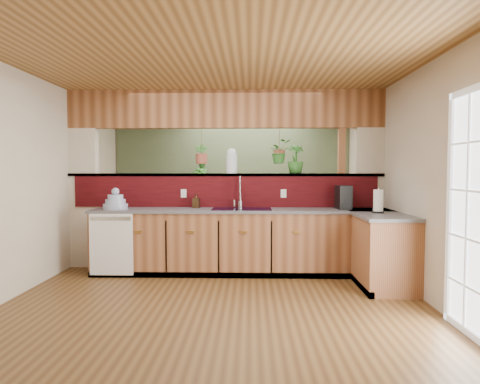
{
  "coord_description": "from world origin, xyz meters",
  "views": [
    {
      "loc": [
        0.38,
        -4.93,
        1.44
      ],
      "look_at": [
        0.23,
        0.7,
        1.15
      ],
      "focal_mm": 32.0,
      "sensor_mm": 36.0,
      "label": 1
    }
  ],
  "objects_px": {
    "soap_dispenser": "(196,201)",
    "shelving_console": "(185,219)",
    "faucet": "(240,191)",
    "paper_towel": "(378,202)",
    "dish_stack": "(116,202)",
    "coffee_maker": "(344,198)",
    "glass_jar": "(232,161)"
  },
  "relations": [
    {
      "from": "soap_dispenser",
      "to": "shelving_console",
      "type": "distance_m",
      "value": 2.24
    },
    {
      "from": "faucet",
      "to": "paper_towel",
      "type": "relative_size",
      "value": 1.44
    },
    {
      "from": "dish_stack",
      "to": "coffee_maker",
      "type": "relative_size",
      "value": 1.04
    },
    {
      "from": "coffee_maker",
      "to": "glass_jar",
      "type": "xyz_separation_m",
      "value": [
        -1.56,
        0.36,
        0.52
      ]
    },
    {
      "from": "coffee_maker",
      "to": "paper_towel",
      "type": "xyz_separation_m",
      "value": [
        0.33,
        -0.5,
        -0.01
      ]
    },
    {
      "from": "coffee_maker",
      "to": "shelving_console",
      "type": "distance_m",
      "value": 3.45
    },
    {
      "from": "paper_towel",
      "to": "soap_dispenser",
      "type": "bearing_deg",
      "value": 165.08
    },
    {
      "from": "faucet",
      "to": "soap_dispenser",
      "type": "height_order",
      "value": "faucet"
    },
    {
      "from": "faucet",
      "to": "glass_jar",
      "type": "distance_m",
      "value": 0.5
    },
    {
      "from": "coffee_maker",
      "to": "glass_jar",
      "type": "distance_m",
      "value": 1.69
    },
    {
      "from": "paper_towel",
      "to": "glass_jar",
      "type": "bearing_deg",
      "value": 155.48
    },
    {
      "from": "coffee_maker",
      "to": "shelving_console",
      "type": "height_order",
      "value": "coffee_maker"
    },
    {
      "from": "glass_jar",
      "to": "soap_dispenser",
      "type": "bearing_deg",
      "value": -155.47
    },
    {
      "from": "dish_stack",
      "to": "glass_jar",
      "type": "distance_m",
      "value": 1.75
    },
    {
      "from": "dish_stack",
      "to": "coffee_maker",
      "type": "bearing_deg",
      "value": 1.12
    },
    {
      "from": "faucet",
      "to": "shelving_console",
      "type": "xyz_separation_m",
      "value": [
        -1.11,
        2.12,
        -0.64
      ]
    },
    {
      "from": "soap_dispenser",
      "to": "glass_jar",
      "type": "relative_size",
      "value": 0.58
    },
    {
      "from": "coffee_maker",
      "to": "paper_towel",
      "type": "bearing_deg",
      "value": -60.89
    },
    {
      "from": "soap_dispenser",
      "to": "coffee_maker",
      "type": "bearing_deg",
      "value": -3.75
    },
    {
      "from": "faucet",
      "to": "coffee_maker",
      "type": "xyz_separation_m",
      "value": [
        1.44,
        -0.14,
        -0.09
      ]
    },
    {
      "from": "dish_stack",
      "to": "paper_towel",
      "type": "height_order",
      "value": "paper_towel"
    },
    {
      "from": "faucet",
      "to": "paper_towel",
      "type": "distance_m",
      "value": 1.88
    },
    {
      "from": "faucet",
      "to": "coffee_maker",
      "type": "bearing_deg",
      "value": -5.72
    },
    {
      "from": "coffee_maker",
      "to": "glass_jar",
      "type": "bearing_deg",
      "value": 162.95
    },
    {
      "from": "dish_stack",
      "to": "shelving_console",
      "type": "bearing_deg",
      "value": 75.3
    },
    {
      "from": "soap_dispenser",
      "to": "paper_towel",
      "type": "height_order",
      "value": "paper_towel"
    },
    {
      "from": "faucet",
      "to": "dish_stack",
      "type": "xyz_separation_m",
      "value": [
        -1.72,
        -0.21,
        -0.15
      ]
    },
    {
      "from": "dish_stack",
      "to": "shelving_console",
      "type": "xyz_separation_m",
      "value": [
        0.61,
        2.32,
        -0.49
      ]
    },
    {
      "from": "faucet",
      "to": "dish_stack",
      "type": "height_order",
      "value": "faucet"
    },
    {
      "from": "dish_stack",
      "to": "paper_towel",
      "type": "bearing_deg",
      "value": -7.19
    },
    {
      "from": "dish_stack",
      "to": "soap_dispenser",
      "type": "xyz_separation_m",
      "value": [
        1.09,
        0.2,
        0.01
      ]
    },
    {
      "from": "dish_stack",
      "to": "glass_jar",
      "type": "height_order",
      "value": "glass_jar"
    }
  ]
}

